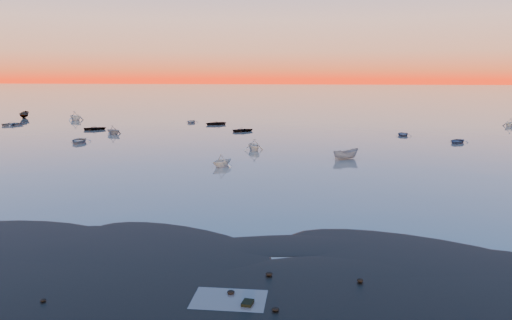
# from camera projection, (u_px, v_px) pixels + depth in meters

# --- Properties ---
(ground) EXTENTS (600.00, 600.00, 0.00)m
(ground) POSITION_uv_depth(u_px,v_px,m) (280.00, 114.00, 128.69)
(ground) COLOR slate
(ground) RESTS_ON ground
(mud_lobes) EXTENTS (140.00, 6.00, 0.07)m
(mud_lobes) POSITION_uv_depth(u_px,v_px,m) (170.00, 256.00, 29.88)
(mud_lobes) COLOR black
(mud_lobes) RESTS_ON ground
(moored_fleet) EXTENTS (124.00, 58.00, 1.20)m
(moored_fleet) POSITION_uv_depth(u_px,v_px,m) (262.00, 138.00, 82.71)
(moored_fleet) COLOR silver
(moored_fleet) RESTS_ON ground
(boat_near_center) EXTENTS (3.22, 3.97, 1.28)m
(boat_near_center) POSITION_uv_depth(u_px,v_px,m) (346.00, 159.00, 62.85)
(boat_near_center) COLOR slate
(boat_near_center) RESTS_ON ground
(boat_near_right) EXTENTS (3.88, 3.03, 1.24)m
(boat_near_right) POSITION_uv_depth(u_px,v_px,m) (254.00, 150.00, 69.87)
(boat_near_right) COLOR silver
(boat_near_right) RESTS_ON ground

